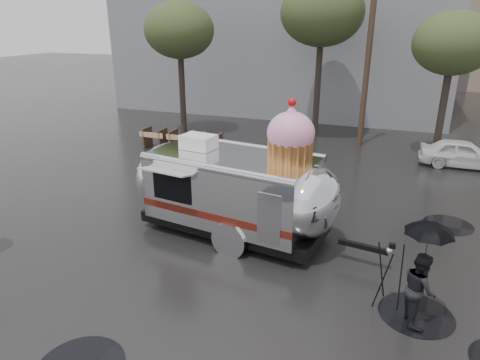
% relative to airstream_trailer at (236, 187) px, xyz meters
% --- Properties ---
extents(ground, '(120.00, 120.00, 0.00)m').
position_rel_airstream_trailer_xyz_m(ground, '(0.04, -2.85, -1.50)').
color(ground, black).
rests_on(ground, ground).
extents(puddles, '(13.21, 10.35, 0.01)m').
position_rel_airstream_trailer_xyz_m(puddles, '(2.50, -2.76, -1.50)').
color(puddles, black).
rests_on(puddles, ground).
extents(grey_building, '(22.00, 12.00, 13.00)m').
position_rel_airstream_trailer_xyz_m(grey_building, '(-3.96, 21.15, 5.00)').
color(grey_building, slate).
rests_on(grey_building, ground).
extents(utility_pole, '(1.60, 0.28, 9.00)m').
position_rel_airstream_trailer_xyz_m(utility_pole, '(2.54, 11.15, 3.12)').
color(utility_pole, '#473323').
rests_on(utility_pole, ground).
extents(tree_left, '(3.64, 3.64, 6.95)m').
position_rel_airstream_trailer_xyz_m(tree_left, '(-6.96, 10.15, 3.98)').
color(tree_left, '#382D26').
rests_on(tree_left, ground).
extents(tree_mid, '(4.20, 4.20, 8.03)m').
position_rel_airstream_trailer_xyz_m(tree_mid, '(0.04, 12.15, 4.84)').
color(tree_mid, '#382D26').
rests_on(tree_mid, ground).
extents(tree_right, '(3.36, 3.36, 6.42)m').
position_rel_airstream_trailer_xyz_m(tree_right, '(6.04, 10.15, 3.56)').
color(tree_right, '#382D26').
rests_on(tree_right, ground).
extents(barricade_row, '(4.30, 0.80, 1.00)m').
position_rel_airstream_trailer_xyz_m(barricade_row, '(-5.51, 7.12, -0.98)').
color(barricade_row, '#473323').
rests_on(barricade_row, ground).
extents(airstream_trailer, '(7.88, 3.36, 4.28)m').
position_rel_airstream_trailer_xyz_m(airstream_trailer, '(0.00, 0.00, 0.00)').
color(airstream_trailer, silver).
rests_on(airstream_trailer, ground).
extents(person_right, '(0.60, 0.86, 1.63)m').
position_rel_airstream_trailer_xyz_m(person_right, '(4.98, -2.47, -0.68)').
color(person_right, black).
rests_on(person_right, ground).
extents(umbrella_black, '(1.20, 1.20, 2.37)m').
position_rel_airstream_trailer_xyz_m(umbrella_black, '(4.98, -2.47, 0.46)').
color(umbrella_black, black).
rests_on(umbrella_black, ground).
extents(tripod, '(0.59, 0.64, 1.56)m').
position_rel_airstream_trailer_xyz_m(tripod, '(4.36, -2.08, -0.57)').
color(tripod, black).
rests_on(tripod, ground).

